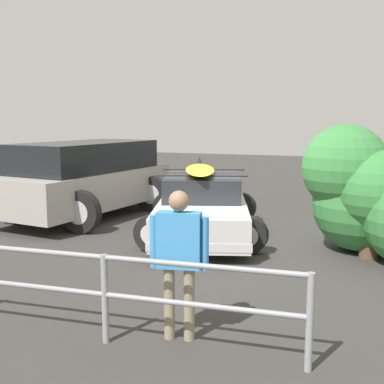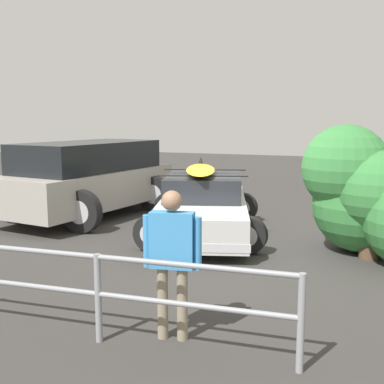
{
  "view_description": "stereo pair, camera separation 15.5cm",
  "coord_description": "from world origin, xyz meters",
  "px_view_note": "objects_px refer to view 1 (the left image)",
  "views": [
    {
      "loc": [
        -2.56,
        8.49,
        2.3
      ],
      "look_at": [
        0.57,
        0.2,
        0.95
      ],
      "focal_mm": 45.0,
      "sensor_mm": 36.0,
      "label": 1
    },
    {
      "loc": [
        -2.71,
        8.43,
        2.3
      ],
      "look_at": [
        0.57,
        0.2,
        0.95
      ],
      "focal_mm": 45.0,
      "sensor_mm": 36.0,
      "label": 2
    }
  ],
  "objects_px": {
    "sedan_car": "(203,206)",
    "suv_car": "(87,178)",
    "person_bystander": "(179,251)",
    "bush_near_left": "(378,197)"
  },
  "relations": [
    {
      "from": "sedan_car",
      "to": "suv_car",
      "type": "distance_m",
      "value": 3.21
    },
    {
      "from": "sedan_car",
      "to": "suv_car",
      "type": "bearing_deg",
      "value": -12.33
    },
    {
      "from": "sedan_car",
      "to": "person_bystander",
      "type": "relative_size",
      "value": 2.87
    },
    {
      "from": "person_bystander",
      "to": "sedan_car",
      "type": "bearing_deg",
      "value": -73.55
    },
    {
      "from": "suv_car",
      "to": "person_bystander",
      "type": "xyz_separation_m",
      "value": [
        -4.44,
        5.17,
        0.02
      ]
    },
    {
      "from": "bush_near_left",
      "to": "sedan_car",
      "type": "bearing_deg",
      "value": -7.04
    },
    {
      "from": "sedan_car",
      "to": "person_bystander",
      "type": "xyz_separation_m",
      "value": [
        -1.33,
        4.49,
        0.37
      ]
    },
    {
      "from": "person_bystander",
      "to": "bush_near_left",
      "type": "relative_size",
      "value": 0.6
    },
    {
      "from": "sedan_car",
      "to": "person_bystander",
      "type": "bearing_deg",
      "value": 106.45
    },
    {
      "from": "suv_car",
      "to": "bush_near_left",
      "type": "xyz_separation_m",
      "value": [
        -6.36,
        1.08,
        0.09
      ]
    }
  ]
}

